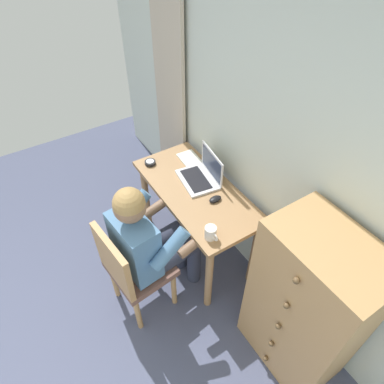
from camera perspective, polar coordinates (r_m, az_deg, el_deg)
name	(u,v)px	position (r m, az deg, el deg)	size (l,w,h in m)	color
wall_back	(284,151)	(2.16, 15.31, 6.66)	(4.80, 0.05, 2.50)	silver
curtain_panel	(170,89)	(3.07, -3.82, 16.98)	(0.48, 0.03, 2.24)	#BCAD99
desk	(196,201)	(2.66, 0.67, -1.45)	(1.13, 0.54, 0.74)	#9E754C
dresser	(306,307)	(2.24, 18.69, -17.93)	(0.63, 0.45, 1.21)	tan
chair	(131,268)	(2.45, -10.24, -12.59)	(0.46, 0.45, 0.87)	brown
person_seated	(151,239)	(2.35, -6.95, -7.95)	(0.57, 0.61, 1.19)	#33384C
laptop	(202,174)	(2.62, 1.73, 3.03)	(0.37, 0.30, 0.24)	silver
computer_mouse	(215,199)	(2.48, 3.95, -1.21)	(0.06, 0.10, 0.03)	black
desk_clock	(150,163)	(2.81, -7.09, 4.96)	(0.09, 0.09, 0.03)	black
notebook_pad	(190,159)	(2.85, -0.42, 5.66)	(0.21, 0.15, 0.01)	silver
coffee_mug	(211,233)	(2.22, 3.19, -6.91)	(0.12, 0.08, 0.09)	silver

